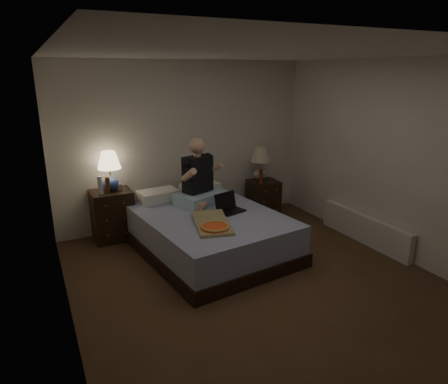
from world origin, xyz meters
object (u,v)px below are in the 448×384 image
beer_bottle_right (261,176)px  radiator (364,229)px  lamp_right (260,164)px  soda_can (119,187)px  nightstand_right (263,198)px  person (200,171)px  lamp_left (110,171)px  beer_bottle_left (108,185)px  laptop (231,203)px  bed (208,232)px  water_bottle (100,185)px  pizza_box (215,228)px  nightstand_left (112,215)px

beer_bottle_right → radiator: 1.75m
lamp_right → beer_bottle_right: bearing=-116.3°
soda_can → radiator: size_ratio=0.06×
nightstand_right → person: (-1.31, -0.43, 0.70)m
lamp_left → beer_bottle_left: (-0.06, -0.11, -0.17)m
person → laptop: (0.23, -0.51, -0.35)m
bed → lamp_left: (-1.04, 1.00, 0.73)m
bed → nightstand_right: (1.38, 0.85, 0.03)m
nightstand_right → person: person is taller
soda_can → radiator: (3.04, -1.66, -0.57)m
person → water_bottle: bearing=139.9°
water_bottle → radiator: bearing=-26.2°
beer_bottle_left → person: person is taller
beer_bottle_right → pizza_box: 1.96m
lamp_right → laptop: bearing=-136.4°
water_bottle → soda_can: size_ratio=2.50×
nightstand_right → beer_bottle_right: bearing=-134.6°
person → pizza_box: bearing=-123.1°
water_bottle → radiator: (3.29, -1.62, -0.64)m
nightstand_left → nightstand_right: bearing=-4.6°
soda_can → pizza_box: size_ratio=0.13×
bed → laptop: laptop is taller
beer_bottle_right → pizza_box: beer_bottle_right is taller
pizza_box → radiator: 2.30m
person → soda_can: bearing=133.3°
nightstand_left → laptop: size_ratio=2.12×
lamp_right → beer_bottle_right: lamp_right is taller
nightstand_left → person: 1.43m
person → laptop: bearing=-85.3°
nightstand_right → lamp_right: 0.59m
nightstand_left → lamp_right: bearing=-3.1°
nightstand_right → soda_can: 2.38m
beer_bottle_left → water_bottle: bearing=174.9°
nightstand_left → beer_bottle_left: size_ratio=3.13×
beer_bottle_left → pizza_box: 1.77m
beer_bottle_right → beer_bottle_left: bearing=176.4°
beer_bottle_left → radiator: 3.63m
water_bottle → person: (1.27, -0.48, 0.16)m
lamp_left → person: size_ratio=0.60×
nightstand_left → radiator: nightstand_left is taller
nightstand_right → pizza_box: 2.13m
nightstand_right → lamp_left: size_ratio=1.08×
person → nightstand_right: bearing=-1.4°
beer_bottle_left → laptop: size_ratio=0.68×
beer_bottle_left → soda_can: bearing=18.9°
laptop → radiator: bearing=-34.8°
soda_can → pizza_box: (0.77, -1.53, -0.19)m
lamp_left → laptop: 1.76m
nightstand_left → laptop: 1.77m
nightstand_left → water_bottle: (-0.14, -0.10, 0.48)m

